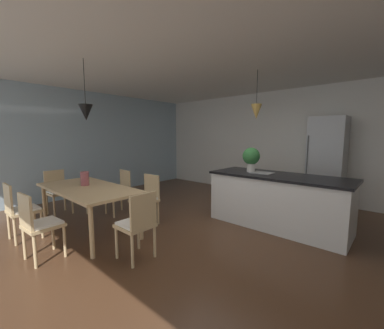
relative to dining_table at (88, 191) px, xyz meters
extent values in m
cube|color=#4C301E|center=(1.62, 1.16, -0.69)|extent=(10.00, 8.40, 0.04)
cube|color=white|center=(1.62, 1.16, 2.09)|extent=(10.00, 8.40, 0.12)
cube|color=white|center=(1.62, 4.42, 0.68)|extent=(10.00, 0.12, 2.70)
cube|color=#9EB7C6|center=(-2.44, 1.16, 0.68)|extent=(0.06, 8.40, 2.70)
cube|color=tan|center=(0.00, 0.00, 0.05)|extent=(1.95, 0.92, 0.04)
cylinder|color=tan|center=(-0.90, 0.38, -0.31)|extent=(0.06, 0.06, 0.72)
cylinder|color=tan|center=(0.90, 0.38, -0.31)|extent=(0.06, 0.06, 0.72)
cylinder|color=tan|center=(-0.90, -0.38, -0.31)|extent=(0.06, 0.06, 0.72)
cylinder|color=tan|center=(0.90, -0.38, -0.31)|extent=(0.06, 0.06, 0.72)
cube|color=tan|center=(-1.30, 0.00, -0.24)|extent=(0.42, 0.42, 0.04)
cube|color=white|center=(-1.30, 0.00, -0.21)|extent=(0.38, 0.38, 0.03)
cube|color=tan|center=(-1.47, -0.01, -0.01)|extent=(0.05, 0.38, 0.42)
cylinder|color=tan|center=(-1.14, 0.18, -0.47)|extent=(0.04, 0.04, 0.41)
cylinder|color=tan|center=(-1.12, -0.16, -0.47)|extent=(0.04, 0.04, 0.41)
cylinder|color=tan|center=(-1.48, 0.16, -0.47)|extent=(0.04, 0.04, 0.41)
cylinder|color=tan|center=(-1.45, -0.18, -0.47)|extent=(0.04, 0.04, 0.41)
cube|color=tan|center=(0.44, 0.78, -0.24)|extent=(0.42, 0.42, 0.04)
cube|color=white|center=(0.44, 0.78, -0.21)|extent=(0.38, 0.38, 0.03)
cube|color=tan|center=(0.43, 0.96, -0.01)|extent=(0.38, 0.05, 0.42)
cylinder|color=tan|center=(0.62, 0.62, -0.47)|extent=(0.04, 0.04, 0.41)
cylinder|color=tan|center=(0.28, 0.60, -0.47)|extent=(0.04, 0.04, 0.41)
cylinder|color=tan|center=(0.60, 0.96, -0.47)|extent=(0.04, 0.04, 0.41)
cylinder|color=tan|center=(0.26, 0.94, -0.47)|extent=(0.04, 0.04, 0.41)
cube|color=tan|center=(1.30, 0.00, -0.24)|extent=(0.41, 0.41, 0.04)
cube|color=white|center=(1.30, 0.00, -0.21)|extent=(0.37, 0.37, 0.03)
cube|color=tan|center=(1.48, 0.00, -0.01)|extent=(0.04, 0.38, 0.42)
cylinder|color=tan|center=(1.13, -0.17, -0.47)|extent=(0.04, 0.04, 0.41)
cylinder|color=tan|center=(1.12, 0.17, -0.47)|extent=(0.04, 0.04, 0.41)
cylinder|color=tan|center=(1.47, -0.17, -0.47)|extent=(0.04, 0.04, 0.41)
cylinder|color=tan|center=(1.46, 0.17, -0.47)|extent=(0.04, 0.04, 0.41)
cube|color=tan|center=(-0.44, -0.78, -0.24)|extent=(0.41, 0.41, 0.04)
cube|color=white|center=(-0.44, -0.78, -0.21)|extent=(0.37, 0.37, 0.03)
cube|color=tan|center=(-0.44, -0.96, -0.01)|extent=(0.38, 0.04, 0.42)
cylinder|color=tan|center=(-0.61, -0.61, -0.47)|extent=(0.04, 0.04, 0.41)
cylinder|color=tan|center=(-0.27, -0.61, -0.47)|extent=(0.04, 0.04, 0.41)
cylinder|color=tan|center=(-0.61, -0.95, -0.47)|extent=(0.04, 0.04, 0.41)
cylinder|color=tan|center=(-0.27, -0.95, -0.47)|extent=(0.04, 0.04, 0.41)
cube|color=tan|center=(0.44, -0.78, -0.24)|extent=(0.43, 0.43, 0.04)
cube|color=white|center=(0.44, -0.78, -0.21)|extent=(0.39, 0.39, 0.03)
cube|color=tan|center=(0.45, -0.96, -0.01)|extent=(0.38, 0.06, 0.42)
cylinder|color=tan|center=(0.26, -0.62, -0.47)|extent=(0.04, 0.04, 0.41)
cylinder|color=tan|center=(0.60, -0.60, -0.47)|extent=(0.04, 0.04, 0.41)
cylinder|color=tan|center=(0.28, -0.96, -0.47)|extent=(0.04, 0.04, 0.41)
cylinder|color=tan|center=(0.62, -0.94, -0.47)|extent=(0.04, 0.04, 0.41)
cube|color=tan|center=(-0.44, 0.78, -0.24)|extent=(0.43, 0.43, 0.04)
cube|color=white|center=(-0.44, 0.78, -0.21)|extent=(0.38, 0.38, 0.03)
cube|color=tan|center=(-0.43, 0.96, -0.01)|extent=(0.38, 0.06, 0.42)
cylinder|color=tan|center=(-0.28, 0.60, -0.47)|extent=(0.04, 0.04, 0.41)
cylinder|color=tan|center=(-0.62, 0.62, -0.47)|extent=(0.04, 0.04, 0.41)
cylinder|color=tan|center=(-0.26, 0.94, -0.47)|extent=(0.04, 0.04, 0.41)
cylinder|color=tan|center=(-0.60, 0.96, -0.47)|extent=(0.04, 0.04, 0.41)
cube|color=silver|center=(2.20, 2.27, -0.23)|extent=(2.21, 0.84, 0.88)
cube|color=black|center=(2.20, 2.27, 0.21)|extent=(2.27, 0.90, 0.04)
cube|color=gray|center=(1.91, 2.27, 0.23)|extent=(0.36, 0.30, 0.01)
cube|color=#B2B5B7|center=(2.54, 4.02, 0.31)|extent=(0.68, 0.64, 1.96)
cylinder|color=#4C4C4C|center=(2.24, 3.68, 0.31)|extent=(0.02, 0.02, 1.18)
cylinder|color=black|center=(0.11, -0.02, 1.69)|extent=(0.01, 0.01, 0.67)
cone|color=black|center=(0.11, -0.02, 1.24)|extent=(0.21, 0.21, 0.24)
cylinder|color=black|center=(1.76, 2.27, 1.74)|extent=(0.01, 0.01, 0.59)
cone|color=olive|center=(1.76, 2.27, 1.31)|extent=(0.19, 0.19, 0.26)
cylinder|color=beige|center=(1.69, 2.27, 0.31)|extent=(0.14, 0.14, 0.16)
sphere|color=#2D6B33|center=(1.69, 2.27, 0.52)|extent=(0.31, 0.31, 0.31)
cylinder|color=#994C51|center=(-0.17, 0.04, 0.18)|extent=(0.13, 0.13, 0.23)
camera|label=1|loc=(3.75, -1.67, 0.88)|focal=22.12mm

